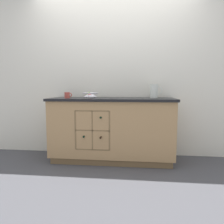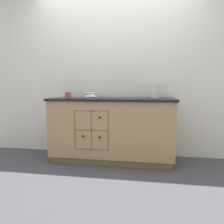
# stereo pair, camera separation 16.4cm
# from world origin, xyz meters

# --- Properties ---
(ground_plane) EXTENTS (14.00, 14.00, 0.00)m
(ground_plane) POSITION_xyz_m (0.00, 0.00, 0.00)
(ground_plane) COLOR #424247
(back_wall) EXTENTS (4.40, 0.06, 2.55)m
(back_wall) POSITION_xyz_m (0.00, 0.36, 1.27)
(back_wall) COLOR silver
(back_wall) RESTS_ON ground_plane
(kitchen_island) EXTENTS (1.76, 0.64, 0.91)m
(kitchen_island) POSITION_xyz_m (-0.00, -0.00, 0.46)
(kitchen_island) COLOR brown
(kitchen_island) RESTS_ON ground_plane
(fruit_bowl) EXTENTS (0.23, 0.23, 0.08)m
(fruit_bowl) POSITION_xyz_m (-0.33, 0.09, 0.95)
(fruit_bowl) COLOR silver
(fruit_bowl) RESTS_ON kitchen_island
(white_pitcher) EXTENTS (0.18, 0.12, 0.19)m
(white_pitcher) POSITION_xyz_m (0.60, 0.17, 1.01)
(white_pitcher) COLOR silver
(white_pitcher) RESTS_ON kitchen_island
(ceramic_mug) EXTENTS (0.11, 0.07, 0.08)m
(ceramic_mug) POSITION_xyz_m (-0.63, -0.07, 0.95)
(ceramic_mug) COLOR #B7473D
(ceramic_mug) RESTS_ON kitchen_island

